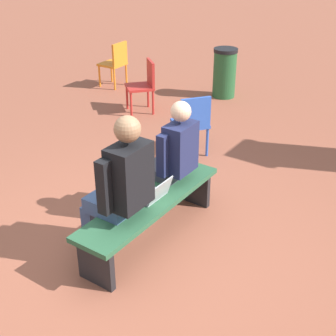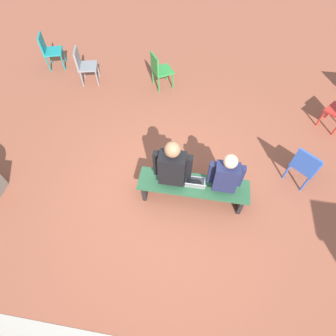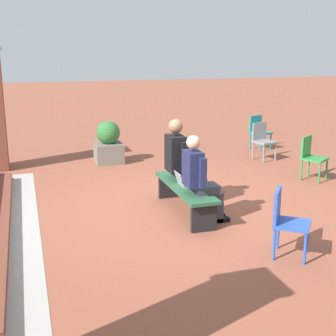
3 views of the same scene
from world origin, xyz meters
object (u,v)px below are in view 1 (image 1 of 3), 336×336
object	(u,v)px
bench	(151,207)
laptop	(153,194)
plastic_chair_far_left	(115,61)
litter_bin	(225,73)
plastic_chair_far_right	(144,83)
plastic_chair_near_bench_left	(192,121)
person_adult	(120,185)
person_student	(172,156)

from	to	relation	value
bench	laptop	size ratio (longest dim) A/B	5.62
plastic_chair_far_left	litter_bin	xyz separation A→B (m)	(-0.65, 1.95, -0.05)
litter_bin	bench	bearing A→B (deg)	19.19
laptop	plastic_chair_far_right	size ratio (longest dim) A/B	0.38
bench	plastic_chair_far_left	world-z (taller)	plastic_chair_far_left
bench	plastic_chair_near_bench_left	world-z (taller)	plastic_chair_near_bench_left
bench	plastic_chair_far_left	size ratio (longest dim) A/B	2.14
person_adult	bench	bearing A→B (deg)	168.40
person_adult	laptop	distance (m)	0.46
person_student	plastic_chair_far_right	world-z (taller)	person_student
bench	person_adult	bearing A→B (deg)	-11.60
bench	litter_bin	world-z (taller)	litter_bin
plastic_chair_far_right	plastic_chair_far_left	xyz separation A→B (m)	(-0.74, -1.23, 0.00)
person_student	laptop	distance (m)	0.48
person_student	plastic_chair_far_left	distance (m)	4.53
plastic_chair_far_left	plastic_chair_far_right	bearing A→B (deg)	58.87
person_adult	litter_bin	world-z (taller)	person_adult
plastic_chair_near_bench_left	bench	bearing A→B (deg)	20.05
laptop	litter_bin	size ratio (longest dim) A/B	0.37
plastic_chair_near_bench_left	plastic_chair_far_left	world-z (taller)	same
plastic_chair_far_right	person_student	bearing A→B (deg)	42.24
person_student	litter_bin	bearing A→B (deg)	-159.56
bench	plastic_chair_near_bench_left	xyz separation A→B (m)	(-1.82, -0.66, 0.13)
plastic_chair_near_bench_left	laptop	bearing A→B (deg)	20.62
bench	plastic_chair_far_right	size ratio (longest dim) A/B	2.14
person_adult	plastic_chair_far_left	xyz separation A→B (m)	(-3.86, -3.33, -0.27)
laptop	plastic_chair_far_left	bearing A→B (deg)	-135.63
plastic_chair_far_left	litter_bin	size ratio (longest dim) A/B	0.98
person_student	plastic_chair_far_left	bearing A→B (deg)	-132.54
laptop	litter_bin	world-z (taller)	litter_bin
plastic_chair_far_right	plastic_chair_far_left	size ratio (longest dim) A/B	1.00
person_adult	plastic_chair_far_right	distance (m)	3.77
laptop	plastic_chair_near_bench_left	xyz separation A→B (m)	(-1.80, -0.68, -0.02)
plastic_chair_far_right	litter_bin	xyz separation A→B (m)	(-1.39, 0.72, -0.05)
plastic_chair_far_right	bench	bearing A→B (deg)	38.09
plastic_chair_far_left	person_student	bearing A→B (deg)	47.46
person_adult	plastic_chair_far_left	world-z (taller)	person_adult
bench	laptop	xyz separation A→B (m)	(-0.02, 0.01, 0.15)
litter_bin	plastic_chair_far_right	bearing A→B (deg)	-27.37
plastic_chair_far_right	litter_bin	world-z (taller)	litter_bin
bench	litter_bin	bearing A→B (deg)	-160.81
bench	plastic_chair_far_left	bearing A→B (deg)	-135.92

